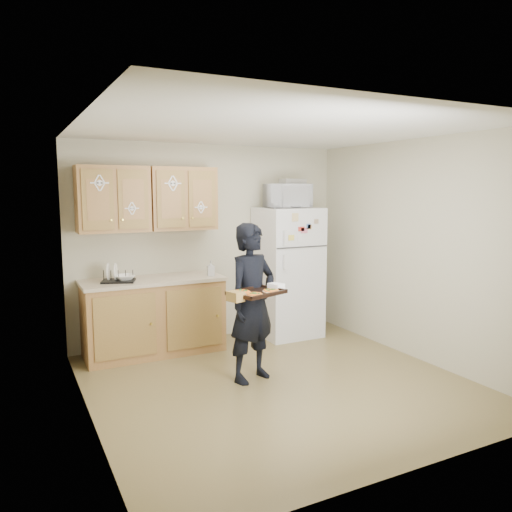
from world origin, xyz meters
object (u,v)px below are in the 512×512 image
object	(u,v)px
dish_rack	(118,276)
person	(252,303)
baking_tray	(257,293)
refrigerator	(288,272)
microwave	(287,196)

from	to	relation	value
dish_rack	person	bearing A→B (deg)	-49.15
baking_tray	dish_rack	bearing A→B (deg)	104.13
refrigerator	person	world-z (taller)	refrigerator
baking_tray	microwave	size ratio (longest dim) A/B	0.88
refrigerator	dish_rack	bearing A→B (deg)	179.41
refrigerator	person	size ratio (longest dim) A/B	1.06
person	microwave	bearing A→B (deg)	28.64
person	microwave	size ratio (longest dim) A/B	2.89
baking_tray	dish_rack	size ratio (longest dim) A/B	1.36
person	microwave	world-z (taller)	microwave
refrigerator	person	distance (m)	1.66
microwave	dish_rack	size ratio (longest dim) A/B	1.55
person	microwave	xyz separation A→B (m)	(1.08, 1.17, 1.05)
refrigerator	microwave	world-z (taller)	microwave
dish_rack	baking_tray	bearing A→B (deg)	-57.35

